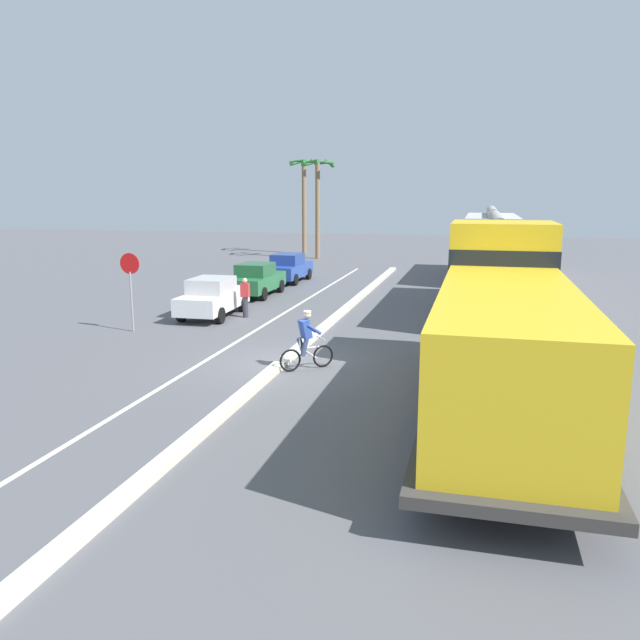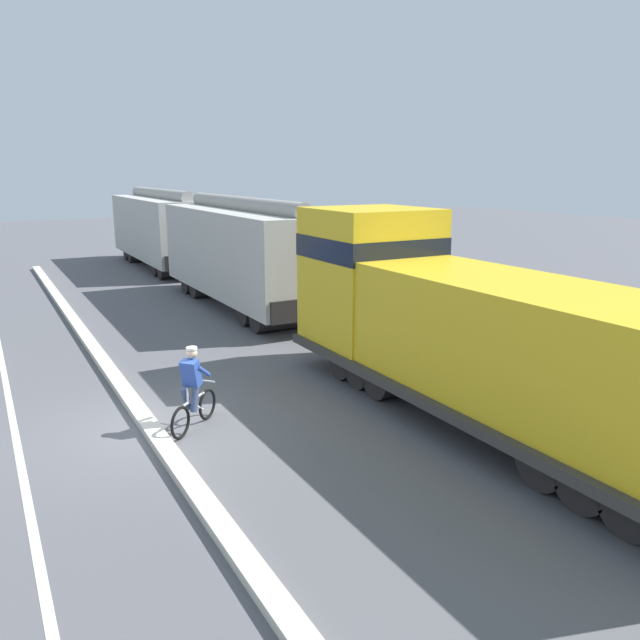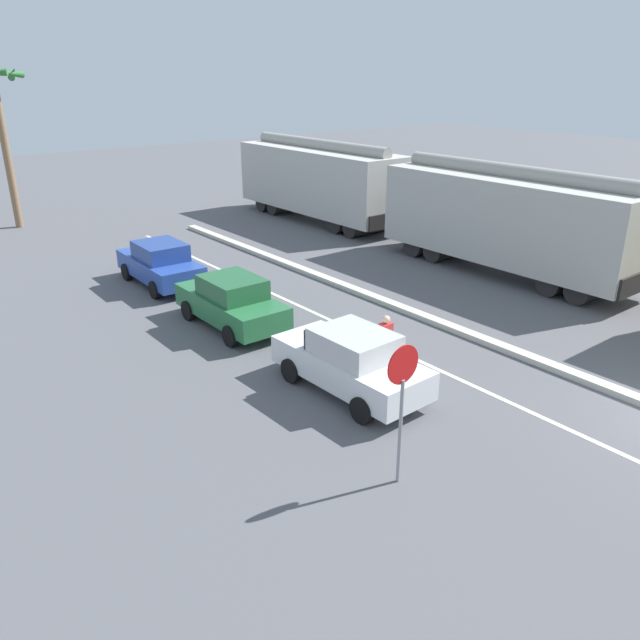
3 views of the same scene
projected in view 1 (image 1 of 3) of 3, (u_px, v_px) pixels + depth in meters
ground_plane at (284, 363)px, 18.62m from camera, size 120.00×120.00×0.00m
median_curb at (331, 321)px, 24.30m from camera, size 0.36×36.00×0.16m
lane_stripe at (272, 320)px, 24.90m from camera, size 0.14×36.00×0.01m
locomotive at (503, 333)px, 14.50m from camera, size 3.10×11.61×4.20m
hopper_car_lead at (494, 264)px, 25.99m from camera, size 2.90×10.60×4.18m
hopper_car_middle at (491, 243)px, 37.00m from camera, size 2.90×10.60×4.18m
parked_car_white at (213, 297)px, 25.52m from camera, size 1.92×4.24×1.62m
parked_car_green at (256, 279)px, 30.71m from camera, size 1.86×4.21×1.62m
parked_car_blue at (288, 268)px, 35.55m from camera, size 1.91×4.24×1.62m
cyclist at (306, 342)px, 17.81m from camera, size 1.32×1.18×1.71m
stop_sign at (130, 277)px, 22.53m from camera, size 0.76×0.08×2.88m
palm_tree_near at (317, 185)px, 47.32m from camera, size 2.70×2.78×7.64m
palm_tree_far at (304, 184)px, 51.43m from camera, size 2.70×2.78×7.89m
pedestrian_by_cars at (245, 297)px, 25.35m from camera, size 0.34×0.22×1.62m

